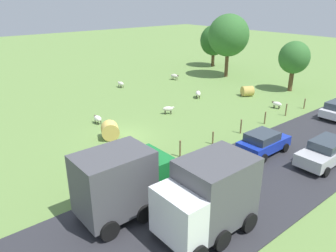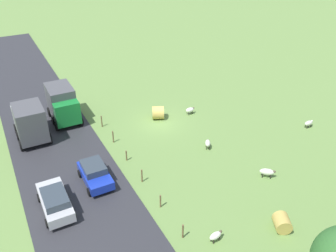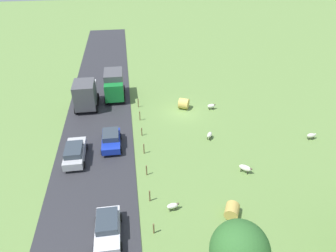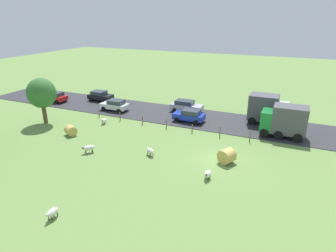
{
  "view_description": "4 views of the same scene",
  "coord_description": "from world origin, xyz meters",
  "px_view_note": "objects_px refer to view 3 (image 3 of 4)",
  "views": [
    {
      "loc": [
        20.68,
        -12.35,
        10.44
      ],
      "look_at": [
        3.27,
        2.0,
        1.43
      ],
      "focal_mm": 34.84,
      "sensor_mm": 36.0,
      "label": 1
    },
    {
      "loc": [
        14.24,
        28.78,
        18.7
      ],
      "look_at": [
        0.71,
        3.25,
        1.52
      ],
      "focal_mm": 38.15,
      "sensor_mm": 36.0,
      "label": 2
    },
    {
      "loc": [
        6.52,
        32.34,
        19.29
      ],
      "look_at": [
        2.68,
        5.54,
        1.66
      ],
      "focal_mm": 31.85,
      "sensor_mm": 36.0,
      "label": 3
    },
    {
      "loc": [
        -24.79,
        -5.88,
        12.9
      ],
      "look_at": [
        2.88,
        6.44,
        1.43
      ],
      "focal_mm": 31.45,
      "sensor_mm": 36.0,
      "label": 4
    }
  ],
  "objects_px": {
    "sheep_0": "(209,135)",
    "car_2": "(111,140)",
    "sheep_3": "(245,168)",
    "sheep_5": "(173,206)",
    "tree_0": "(239,251)",
    "hay_bale_0": "(232,211)",
    "hay_bale_1": "(184,104)",
    "car_0": "(75,152)",
    "truck_0": "(114,85)",
    "sheep_2": "(311,135)",
    "car_4": "(108,228)",
    "truck_1": "(85,94)",
    "sheep_4": "(211,106)"
  },
  "relations": [
    {
      "from": "sheep_5",
      "to": "car_2",
      "type": "distance_m",
      "value": 10.85
    },
    {
      "from": "truck_0",
      "to": "car_2",
      "type": "height_order",
      "value": "truck_0"
    },
    {
      "from": "car_0",
      "to": "hay_bale_1",
      "type": "bearing_deg",
      "value": -145.28
    },
    {
      "from": "hay_bale_0",
      "to": "truck_0",
      "type": "xyz_separation_m",
      "value": [
        9.41,
        -22.15,
        1.38
      ]
    },
    {
      "from": "hay_bale_0",
      "to": "sheep_0",
      "type": "bearing_deg",
      "value": -95.23
    },
    {
      "from": "hay_bale_1",
      "to": "sheep_2",
      "type": "bearing_deg",
      "value": 145.18
    },
    {
      "from": "car_4",
      "to": "sheep_0",
      "type": "bearing_deg",
      "value": -133.94
    },
    {
      "from": "tree_0",
      "to": "sheep_5",
      "type": "bearing_deg",
      "value": -68.24
    },
    {
      "from": "sheep_2",
      "to": "car_2",
      "type": "xyz_separation_m",
      "value": [
        21.84,
        -1.79,
        0.4
      ]
    },
    {
      "from": "sheep_2",
      "to": "car_0",
      "type": "relative_size",
      "value": 0.24
    },
    {
      "from": "sheep_5",
      "to": "sheep_0",
      "type": "bearing_deg",
      "value": -120.68
    },
    {
      "from": "car_2",
      "to": "sheep_2",
      "type": "bearing_deg",
      "value": 175.32
    },
    {
      "from": "hay_bale_1",
      "to": "truck_0",
      "type": "distance_m",
      "value": 9.92
    },
    {
      "from": "truck_1",
      "to": "car_2",
      "type": "distance_m",
      "value": 9.68
    },
    {
      "from": "hay_bale_1",
      "to": "car_0",
      "type": "xyz_separation_m",
      "value": [
        12.71,
        8.8,
        0.24
      ]
    },
    {
      "from": "sheep_0",
      "to": "sheep_3",
      "type": "relative_size",
      "value": 0.9
    },
    {
      "from": "hay_bale_0",
      "to": "truck_0",
      "type": "distance_m",
      "value": 24.1
    },
    {
      "from": "sheep_0",
      "to": "truck_1",
      "type": "distance_m",
      "value": 16.8
    },
    {
      "from": "sheep_0",
      "to": "car_2",
      "type": "xyz_separation_m",
      "value": [
        10.71,
        -0.14,
        0.36
      ]
    },
    {
      "from": "hay_bale_0",
      "to": "tree_0",
      "type": "xyz_separation_m",
      "value": [
        1.84,
        5.68,
        3.33
      ]
    },
    {
      "from": "car_2",
      "to": "truck_0",
      "type": "bearing_deg",
      "value": -91.63
    },
    {
      "from": "truck_0",
      "to": "car_2",
      "type": "distance_m",
      "value": 11.39
    },
    {
      "from": "sheep_0",
      "to": "hay_bale_1",
      "type": "height_order",
      "value": "hay_bale_1"
    },
    {
      "from": "hay_bale_1",
      "to": "sheep_3",
      "type": "bearing_deg",
      "value": 105.02
    },
    {
      "from": "sheep_4",
      "to": "tree_0",
      "type": "relative_size",
      "value": 0.18
    },
    {
      "from": "truck_0",
      "to": "sheep_5",
      "type": "bearing_deg",
      "value": 102.93
    },
    {
      "from": "sheep_3",
      "to": "hay_bale_0",
      "type": "bearing_deg",
      "value": 58.74
    },
    {
      "from": "sheep_4",
      "to": "hay_bale_0",
      "type": "distance_m",
      "value": 17.32
    },
    {
      "from": "hay_bale_0",
      "to": "car_4",
      "type": "xyz_separation_m",
      "value": [
        9.8,
        0.51,
        0.31
      ]
    },
    {
      "from": "sheep_2",
      "to": "sheep_3",
      "type": "distance_m",
      "value": 10.09
    },
    {
      "from": "tree_0",
      "to": "car_4",
      "type": "relative_size",
      "value": 1.45
    },
    {
      "from": "truck_0",
      "to": "car_4",
      "type": "height_order",
      "value": "truck_0"
    },
    {
      "from": "car_2",
      "to": "sheep_5",
      "type": "bearing_deg",
      "value": 118.17
    },
    {
      "from": "truck_1",
      "to": "sheep_5",
      "type": "bearing_deg",
      "value": 114.31
    },
    {
      "from": "sheep_3",
      "to": "hay_bale_1",
      "type": "xyz_separation_m",
      "value": [
        3.49,
        -13.02,
        0.16
      ]
    },
    {
      "from": "truck_0",
      "to": "car_0",
      "type": "distance_m",
      "value": 13.71
    },
    {
      "from": "tree_0",
      "to": "sheep_0",
      "type": "bearing_deg",
      "value": -99.79
    },
    {
      "from": "hay_bale_1",
      "to": "car_4",
      "type": "distance_m",
      "value": 20.54
    },
    {
      "from": "car_0",
      "to": "car_4",
      "type": "height_order",
      "value": "car_0"
    },
    {
      "from": "sheep_0",
      "to": "car_2",
      "type": "relative_size",
      "value": 0.28
    },
    {
      "from": "sheep_2",
      "to": "truck_0",
      "type": "distance_m",
      "value": 25.24
    },
    {
      "from": "sheep_3",
      "to": "hay_bale_0",
      "type": "relative_size",
      "value": 1.03
    },
    {
      "from": "truck_1",
      "to": "car_2",
      "type": "relative_size",
      "value": 1.17
    },
    {
      "from": "sheep_2",
      "to": "car_4",
      "type": "xyz_separation_m",
      "value": [
        21.91,
        9.53,
        0.38
      ]
    },
    {
      "from": "hay_bale_0",
      "to": "sheep_5",
      "type": "bearing_deg",
      "value": -15.2
    },
    {
      "from": "tree_0",
      "to": "car_2",
      "type": "distance_m",
      "value": 18.53
    },
    {
      "from": "car_2",
      "to": "sheep_3",
      "type": "bearing_deg",
      "value": 154.67
    },
    {
      "from": "sheep_3",
      "to": "hay_bale_1",
      "type": "height_order",
      "value": "hay_bale_1"
    },
    {
      "from": "hay_bale_0",
      "to": "car_2",
      "type": "height_order",
      "value": "car_2"
    },
    {
      "from": "hay_bale_1",
      "to": "car_2",
      "type": "bearing_deg",
      "value": 37.47
    }
  ]
}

